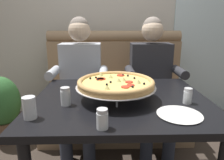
{
  "coord_description": "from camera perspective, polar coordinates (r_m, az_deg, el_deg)",
  "views": [
    {
      "loc": [
        -0.09,
        -1.24,
        1.2
      ],
      "look_at": [
        -0.06,
        0.06,
        0.84
      ],
      "focal_mm": 32.14,
      "sensor_mm": 36.0,
      "label": 1
    }
  ],
  "objects": [
    {
      "name": "back_wall_with_window",
      "position": [
        2.75,
        0.42,
        19.71
      ],
      "size": [
        6.0,
        0.12,
        2.8
      ],
      "primitive_type": "cube",
      "color": "beige",
      "rests_on": "ground_plane"
    },
    {
      "name": "window_panel",
      "position": [
        3.03,
        28.02,
        17.61
      ],
      "size": [
        1.1,
        0.02,
        2.8
      ],
      "primitive_type": "cube",
      "color": "white",
      "rests_on": "ground_plane"
    },
    {
      "name": "booth_bench",
      "position": [
        2.31,
        0.85,
        -4.76
      ],
      "size": [
        1.57,
        0.78,
        1.13
      ],
      "color": "#937556",
      "rests_on": "ground_plane"
    },
    {
      "name": "dining_table",
      "position": [
        1.36,
        2.52,
        -8.66
      ],
      "size": [
        1.13,
        0.92,
        0.74
      ],
      "color": "black",
      "rests_on": "ground_plane"
    },
    {
      "name": "diner_left",
      "position": [
        1.98,
        -9.05,
        0.98
      ],
      "size": [
        0.54,
        0.64,
        1.27
      ],
      "color": "#2D3342",
      "rests_on": "ground_plane"
    },
    {
      "name": "diner_right",
      "position": [
        2.01,
        11.3,
        1.11
      ],
      "size": [
        0.54,
        0.64,
        1.27
      ],
      "color": "#2D3342",
      "rests_on": "ground_plane"
    },
    {
      "name": "pizza",
      "position": [
        1.27,
        1.1,
        -0.93
      ],
      "size": [
        0.51,
        0.51,
        0.14
      ],
      "color": "silver",
      "rests_on": "dining_table"
    },
    {
      "name": "shaker_pepper_flakes",
      "position": [
        1.22,
        -13.06,
        -4.9
      ],
      "size": [
        0.06,
        0.06,
        0.11
      ],
      "color": "white",
      "rests_on": "dining_table"
    },
    {
      "name": "shaker_oregano",
      "position": [
        0.94,
        -2.77,
        -11.36
      ],
      "size": [
        0.06,
        0.06,
        0.1
      ],
      "color": "white",
      "rests_on": "dining_table"
    },
    {
      "name": "shaker_parmesan",
      "position": [
        1.3,
        20.72,
        -4.53
      ],
      "size": [
        0.05,
        0.05,
        0.1
      ],
      "color": "white",
      "rests_on": "dining_table"
    },
    {
      "name": "plate_near_left",
      "position": [
        1.14,
        18.65,
        -8.96
      ],
      "size": [
        0.24,
        0.24,
        0.02
      ],
      "color": "white",
      "rests_on": "dining_table"
    },
    {
      "name": "drinking_glass",
      "position": [
        1.11,
        -22.4,
        -7.6
      ],
      "size": [
        0.07,
        0.07,
        0.12
      ],
      "color": "silver",
      "rests_on": "dining_table"
    },
    {
      "name": "patio_chair",
      "position": [
        3.67,
        18.66,
        4.1
      ],
      "size": [
        0.4,
        0.4,
        0.86
      ],
      "color": "black",
      "rests_on": "ground_plane"
    },
    {
      "name": "potted_plant",
      "position": [
        2.37,
        -28.67,
        -6.53
      ],
      "size": [
        0.36,
        0.36,
        0.7
      ],
      "color": "brown",
      "rests_on": "ground_plane"
    }
  ]
}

